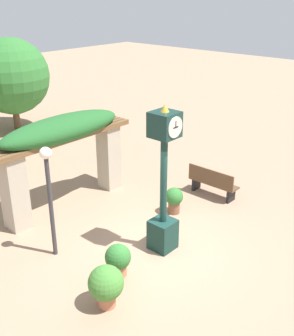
# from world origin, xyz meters

# --- Properties ---
(ground_plane) EXTENTS (60.00, 60.00, 0.00)m
(ground_plane) POSITION_xyz_m (0.00, 0.00, 0.00)
(ground_plane) COLOR #9E7A60
(pedestal_clock) EXTENTS (0.56, 0.61, 3.54)m
(pedestal_clock) POSITION_xyz_m (0.12, -0.13, 1.64)
(pedestal_clock) COLOR #14332D
(pedestal_clock) RESTS_ON ground
(pergola) EXTENTS (4.42, 1.13, 2.65)m
(pergola) POSITION_xyz_m (0.00, 3.29, 1.96)
(pergola) COLOR #A89E89
(pergola) RESTS_ON ground
(potted_plant_near_left) EXTENTS (0.71, 0.71, 0.89)m
(potted_plant_near_left) POSITION_xyz_m (-2.16, -0.59, 0.50)
(potted_plant_near_left) COLOR #B26B4C
(potted_plant_near_left) RESTS_ON ground
(potted_plant_near_right) EXTENTS (0.57, 0.57, 0.74)m
(potted_plant_near_right) POSITION_xyz_m (-1.32, -0.07, 0.41)
(potted_plant_near_right) COLOR #B26B4C
(potted_plant_near_right) RESTS_ON ground
(potted_plant_far_left) EXTENTS (0.49, 0.49, 0.75)m
(potted_plant_far_left) POSITION_xyz_m (1.65, 0.73, 0.43)
(potted_plant_far_left) COLOR brown
(potted_plant_far_left) RESTS_ON ground
(park_bench) EXTENTS (0.42, 1.54, 0.89)m
(park_bench) POSITION_xyz_m (3.22, 0.52, 0.44)
(park_bench) COLOR brown
(park_bench) RESTS_ON ground
(lamp_post) EXTENTS (0.27, 0.27, 2.68)m
(lamp_post) POSITION_xyz_m (-1.75, 1.60, 1.80)
(lamp_post) COLOR #333338
(lamp_post) RESTS_ON ground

